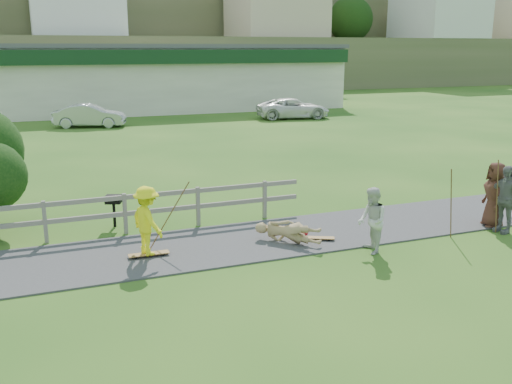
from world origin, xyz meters
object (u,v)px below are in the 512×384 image
spectator_c (494,195)px  car_white (293,108)px  skater_rider (147,225)px  skater_fallen (288,232)px  spectator_b (505,199)px  bbq (114,211)px  spectator_a (372,221)px  car_silver (90,116)px

spectator_c → car_white: spectator_c is taller
skater_rider → skater_fallen: skater_rider is taller
spectator_c → car_white: 25.34m
spectator_b → bbq: 10.56m
skater_fallen → spectator_c: spectator_c is taller
spectator_b → car_white: spectator_b is taller
skater_rider → car_white: 27.95m
spectator_a → skater_rider: bearing=-93.4°
skater_rider → skater_fallen: (3.47, -0.29, -0.50)m
skater_rider → bbq: 2.82m
skater_rider → spectator_a: 5.32m
car_white → bbq: 25.88m
skater_rider → car_white: skater_rider is taller
spectator_a → spectator_b: (4.16, 0.06, 0.11)m
spectator_a → bbq: 7.01m
skater_rider → spectator_a: bearing=-128.5°
spectator_c → car_silver: bearing=-141.1°
skater_fallen → car_white: (11.40, 23.97, 0.39)m
spectator_b → spectator_c: spectator_b is taller
skater_fallen → car_silver: size_ratio=0.40×
skater_fallen → spectator_b: bearing=-53.9°
skater_fallen → bbq: bbq is taller
skater_rider → car_silver: size_ratio=0.38×
car_silver → skater_rider: bearing=-166.8°
skater_fallen → spectator_b: 5.93m
bbq → car_silver: bearing=107.5°
spectator_a → car_white: size_ratio=0.32×
spectator_c → car_silver: 26.58m
spectator_c → spectator_b: bearing=10.0°
skater_fallen → spectator_c: size_ratio=0.95×
skater_fallen → car_white: size_ratio=0.34×
skater_rider → spectator_a: size_ratio=1.02×
skater_rider → car_silver: skater_rider is taller
spectator_a → spectator_c: 4.29m
spectator_b → car_silver: (-8.13, 25.75, -0.20)m
car_silver → skater_fallen: bearing=-158.6°
skater_rider → spectator_c: bearing=-117.5°
skater_fallen → car_white: 26.54m
skater_rider → skater_fallen: 3.52m
spectator_b → spectator_a: bearing=-97.3°
spectator_a → spectator_b: bearing=104.8°
spectator_b → car_white: 25.83m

